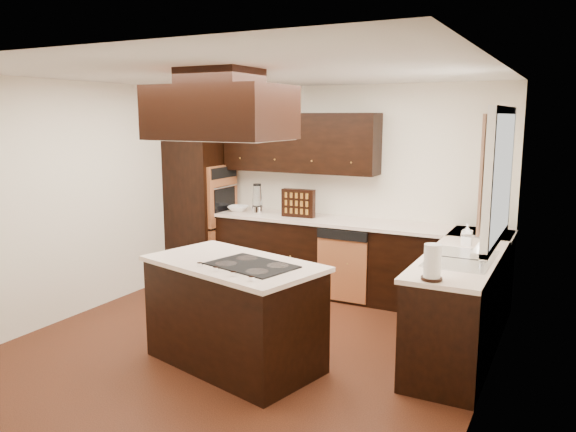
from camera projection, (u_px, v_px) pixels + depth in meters
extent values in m
cube|color=#602D18|center=(250.00, 345.00, 5.32)|extent=(4.20, 4.20, 0.02)
cube|color=silver|center=(246.00, 72.00, 4.88)|extent=(4.20, 4.20, 0.02)
cube|color=white|center=(337.00, 188.00, 6.94)|extent=(4.20, 0.02, 2.50)
cube|color=white|center=(58.00, 270.00, 3.25)|extent=(4.20, 0.02, 2.50)
cube|color=white|center=(81.00, 199.00, 6.05)|extent=(0.02, 4.20, 2.50)
cube|color=white|center=(492.00, 237.00, 4.14)|extent=(0.02, 4.20, 2.50)
cube|color=black|center=(201.00, 198.00, 7.43)|extent=(0.65, 0.75, 2.12)
cube|color=#B26337|center=(223.00, 195.00, 7.26)|extent=(0.05, 0.62, 0.78)
cube|color=black|center=(329.00, 258.00, 6.80)|extent=(2.93, 0.60, 0.88)
cube|color=black|center=(465.00, 301.00, 5.21)|extent=(0.60, 2.40, 0.88)
cube|color=#FFE5D2|center=(329.00, 221.00, 6.70)|extent=(2.93, 0.63, 0.04)
cube|color=#FFE5D2|center=(466.00, 253.00, 5.14)|extent=(0.63, 2.40, 0.04)
cube|color=black|center=(299.00, 143.00, 6.88)|extent=(2.00, 0.34, 0.72)
cube|color=#B26337|center=(342.00, 270.00, 6.42)|extent=(0.60, 0.05, 0.72)
cube|color=white|center=(499.00, 176.00, 4.57)|extent=(0.06, 1.32, 1.12)
cube|color=white|center=(503.00, 176.00, 4.56)|extent=(0.00, 1.20, 1.00)
cube|color=beige|center=(484.00, 174.00, 4.22)|extent=(0.02, 0.34, 0.90)
cube|color=beige|center=(499.00, 166.00, 4.96)|extent=(0.02, 0.34, 0.90)
cube|color=silver|center=(461.00, 259.00, 4.82)|extent=(0.52, 0.84, 0.01)
cube|color=black|center=(234.00, 315.00, 4.83)|extent=(1.62, 1.13, 0.88)
cube|color=#FFE5D2|center=(233.00, 264.00, 4.75)|extent=(1.68, 1.20, 0.04)
cube|color=black|center=(252.00, 265.00, 4.60)|extent=(0.78, 0.62, 0.01)
cube|color=black|center=(221.00, 113.00, 4.41)|extent=(1.05, 0.72, 0.42)
cube|color=black|center=(220.00, 77.00, 4.36)|extent=(0.55, 0.50, 0.13)
cylinder|color=silver|center=(257.00, 210.00, 7.03)|extent=(0.15, 0.15, 0.10)
cone|color=silver|center=(257.00, 196.00, 7.00)|extent=(0.13, 0.13, 0.26)
cube|color=black|center=(298.00, 203.00, 6.82)|extent=(0.41, 0.13, 0.34)
imported|color=white|center=(238.00, 209.00, 7.26)|extent=(0.33, 0.33, 0.07)
imported|color=white|center=(467.00, 234.00, 5.32)|extent=(0.10, 0.10, 0.21)
cylinder|color=white|center=(432.00, 262.00, 4.18)|extent=(0.13, 0.13, 0.28)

